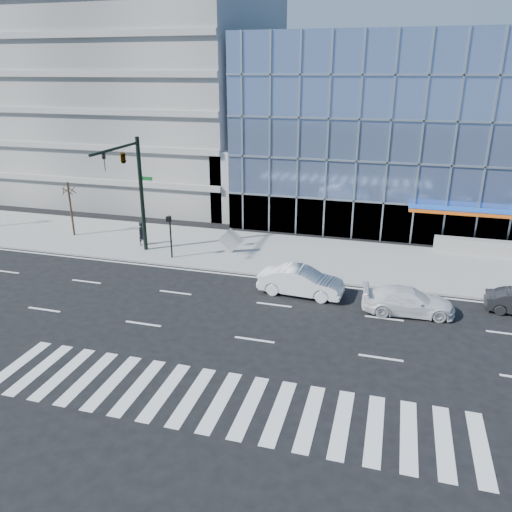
{
  "coord_description": "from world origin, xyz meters",
  "views": [
    {
      "loc": [
        5.83,
        -24.48,
        12.37
      ],
      "look_at": [
        -1.9,
        3.0,
        1.64
      ],
      "focal_mm": 35.0,
      "sensor_mm": 36.0,
      "label": 1
    }
  ],
  "objects_px": {
    "traffic_signal": "(129,170)",
    "white_suv": "(408,301)",
    "white_sedan": "(301,281)",
    "tilted_panel": "(231,240)",
    "ped_signal_post": "(170,230)",
    "pedestrian": "(142,233)",
    "street_tree_near": "(68,190)"
  },
  "relations": [
    {
      "from": "white_suv",
      "to": "pedestrian",
      "type": "xyz_separation_m",
      "value": [
        -18.86,
        5.87,
        0.32
      ]
    },
    {
      "from": "street_tree_near",
      "to": "white_suv",
      "type": "bearing_deg",
      "value": -14.5
    },
    {
      "from": "white_suv",
      "to": "white_sedan",
      "type": "relative_size",
      "value": 0.99
    },
    {
      "from": "white_suv",
      "to": "white_sedan",
      "type": "bearing_deg",
      "value": 76.75
    },
    {
      "from": "traffic_signal",
      "to": "white_sedan",
      "type": "height_order",
      "value": "traffic_signal"
    },
    {
      "from": "ped_signal_post",
      "to": "pedestrian",
      "type": "relative_size",
      "value": 1.72
    },
    {
      "from": "street_tree_near",
      "to": "white_sedan",
      "type": "xyz_separation_m",
      "value": [
        19.15,
        -5.7,
        -2.97
      ]
    },
    {
      "from": "ped_signal_post",
      "to": "pedestrian",
      "type": "height_order",
      "value": "ped_signal_post"
    },
    {
      "from": "street_tree_near",
      "to": "pedestrian",
      "type": "relative_size",
      "value": 2.43
    },
    {
      "from": "traffic_signal",
      "to": "ped_signal_post",
      "type": "bearing_deg",
      "value": 8.52
    },
    {
      "from": "pedestrian",
      "to": "white_suv",
      "type": "bearing_deg",
      "value": -88.95
    },
    {
      "from": "white_suv",
      "to": "tilted_panel",
      "type": "relative_size",
      "value": 3.73
    },
    {
      "from": "white_suv",
      "to": "tilted_panel",
      "type": "distance_m",
      "value": 13.45
    },
    {
      "from": "ped_signal_post",
      "to": "white_sedan",
      "type": "bearing_deg",
      "value": -18.04
    },
    {
      "from": "tilted_panel",
      "to": "white_suv",
      "type": "bearing_deg",
      "value": -36.4
    },
    {
      "from": "tilted_panel",
      "to": "street_tree_near",
      "type": "bearing_deg",
      "value": 168.21
    },
    {
      "from": "traffic_signal",
      "to": "pedestrian",
      "type": "bearing_deg",
      "value": 107.36
    },
    {
      "from": "traffic_signal",
      "to": "ped_signal_post",
      "type": "relative_size",
      "value": 2.67
    },
    {
      "from": "white_suv",
      "to": "tilted_panel",
      "type": "xyz_separation_m",
      "value": [
        -12.02,
        6.03,
        0.37
      ]
    },
    {
      "from": "ped_signal_post",
      "to": "street_tree_near",
      "type": "xyz_separation_m",
      "value": [
        -9.5,
        2.56,
        1.64
      ]
    },
    {
      "from": "white_sedan",
      "to": "tilted_panel",
      "type": "distance_m",
      "value": 7.98
    },
    {
      "from": "traffic_signal",
      "to": "street_tree_near",
      "type": "distance_m",
      "value": 7.96
    },
    {
      "from": "white_sedan",
      "to": "ped_signal_post",
      "type": "bearing_deg",
      "value": 76.15
    },
    {
      "from": "ped_signal_post",
      "to": "white_sedan",
      "type": "relative_size",
      "value": 0.61
    },
    {
      "from": "white_sedan",
      "to": "pedestrian",
      "type": "xyz_separation_m",
      "value": [
        -12.86,
        5.06,
        0.21
      ]
    },
    {
      "from": "ped_signal_post",
      "to": "white_suv",
      "type": "xyz_separation_m",
      "value": [
        15.65,
        -3.95,
        -1.44
      ]
    },
    {
      "from": "ped_signal_post",
      "to": "street_tree_near",
      "type": "relative_size",
      "value": 0.71
    },
    {
      "from": "traffic_signal",
      "to": "white_suv",
      "type": "xyz_separation_m",
      "value": [
        18.15,
        -3.57,
        -5.46
      ]
    },
    {
      "from": "white_sedan",
      "to": "traffic_signal",
      "type": "bearing_deg",
      "value": 81.35
    },
    {
      "from": "white_sedan",
      "to": "tilted_panel",
      "type": "bearing_deg",
      "value": 53.21
    },
    {
      "from": "ped_signal_post",
      "to": "street_tree_near",
      "type": "height_order",
      "value": "street_tree_near"
    },
    {
      "from": "ped_signal_post",
      "to": "tilted_panel",
      "type": "relative_size",
      "value": 2.31
    }
  ]
}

